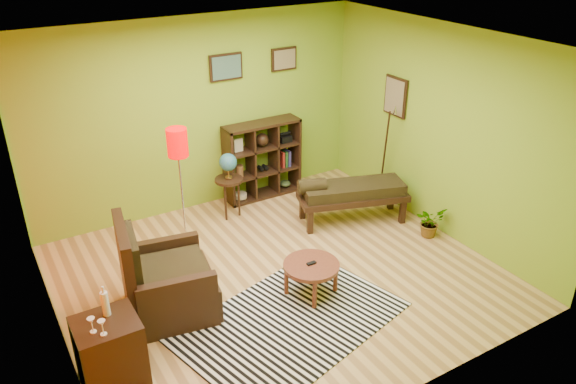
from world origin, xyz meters
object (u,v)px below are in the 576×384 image
armchair (163,285)px  bench (350,192)px  floor_lamp (178,154)px  side_cabinet (110,351)px  potted_plant (429,225)px  globe_table (228,170)px  coffee_table (311,268)px  cube_shelf (263,160)px

armchair → bench: bearing=11.5°
floor_lamp → bench: size_ratio=1.05×
side_cabinet → floor_lamp: floor_lamp is taller
armchair → potted_plant: bearing=-4.6°
potted_plant → floor_lamp: bearing=156.5°
armchair → side_cabinet: bearing=-136.8°
floor_lamp → potted_plant: size_ratio=4.02×
side_cabinet → potted_plant: (4.46, 0.44, -0.18)m
armchair → bench: size_ratio=0.70×
armchair → floor_lamp: bearing=57.1°
floor_lamp → armchair: bearing=-122.9°
floor_lamp → globe_table: floor_lamp is taller
globe_table → bench: globe_table is taller
floor_lamp → globe_table: 1.27m
side_cabinet → globe_table: bearing=44.9°
side_cabinet → bench: 4.00m
armchair → side_cabinet: armchair is taller
armchair → globe_table: (1.58, 1.62, 0.40)m
globe_table → potted_plant: globe_table is taller
globe_table → bench: bearing=-35.6°
globe_table → potted_plant: (2.10, -1.91, -0.58)m
coffee_table → cube_shelf: cube_shelf is taller
potted_plant → bench: bearing=127.7°
armchair → coffee_table: bearing=-19.5°
coffee_table → cube_shelf: (0.76, 2.53, 0.26)m
floor_lamp → potted_plant: floor_lamp is taller
cube_shelf → coffee_table: bearing=-106.8°
cube_shelf → bench: (0.65, -1.37, -0.14)m
side_cabinet → cube_shelf: (3.11, 2.71, 0.26)m
armchair → globe_table: bearing=45.7°
potted_plant → side_cabinet: bearing=-174.4°
side_cabinet → cube_shelf: size_ratio=0.83×
armchair → cube_shelf: 3.07m
side_cabinet → globe_table: (2.36, 2.35, 0.40)m
cube_shelf → bench: bearing=-64.6°
globe_table → side_cabinet: bearing=-135.1°
potted_plant → armchair: bearing=175.4°
coffee_table → side_cabinet: 2.36m
globe_table → coffee_table: bearing=-90.2°
coffee_table → armchair: (-1.57, 0.56, 0.00)m
coffee_table → globe_table: globe_table is taller
floor_lamp → globe_table: size_ratio=1.74×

